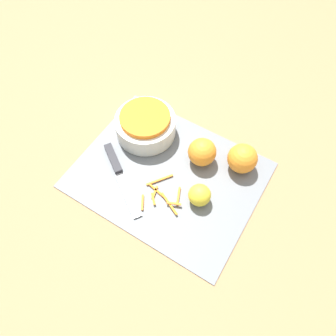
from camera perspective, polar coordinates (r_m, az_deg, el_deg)
name	(u,v)px	position (r m, az deg, el deg)	size (l,w,h in m)	color
ground_plane	(168,175)	(0.84, 0.00, -1.26)	(4.00, 4.00, 0.00)	#9E754C
cutting_board	(168,175)	(0.83, 0.00, -1.16)	(0.45, 0.36, 0.01)	slate
bowl_speckled	(146,125)	(0.88, -3.93, 7.56)	(0.16, 0.16, 0.07)	silver
knife	(117,166)	(0.85, -8.95, 0.27)	(0.19, 0.14, 0.02)	#232328
orange_left	(202,152)	(0.83, 5.96, 2.78)	(0.07, 0.07, 0.07)	orange
orange_right	(242,158)	(0.83, 12.82, 1.64)	(0.08, 0.08, 0.08)	orange
lemon	(200,195)	(0.78, 5.51, -4.71)	(0.05, 0.05, 0.05)	yellow
peel_pile	(162,195)	(0.80, -1.08, -4.68)	(0.11, 0.12, 0.01)	orange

